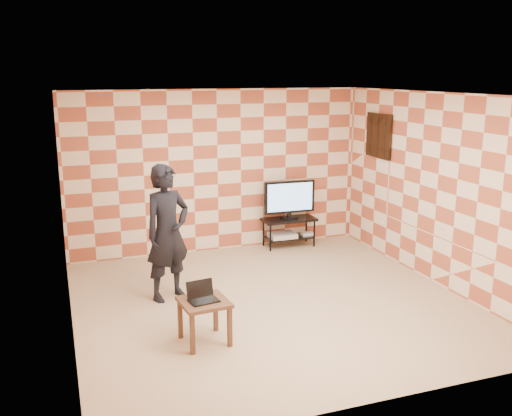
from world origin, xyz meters
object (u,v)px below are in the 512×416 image
object	(u,v)px
tv	(289,198)
person	(167,233)
side_table	(204,308)
tv_stand	(289,226)

from	to	relation	value
tv	person	xyz separation A→B (m)	(-2.42, -1.61, 0.04)
person	side_table	bearing A→B (deg)	-109.38
side_table	person	distance (m)	1.51
tv_stand	side_table	size ratio (longest dim) A/B	1.65
tv	side_table	world-z (taller)	tv
tv	person	size ratio (longest dim) A/B	0.50
tv	side_table	distance (m)	3.83
tv_stand	side_table	xyz separation A→B (m)	(-2.30, -3.03, 0.05)
side_table	tv	bearing A→B (deg)	52.75
tv_stand	tv	xyz separation A→B (m)	(0.00, -0.00, 0.50)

